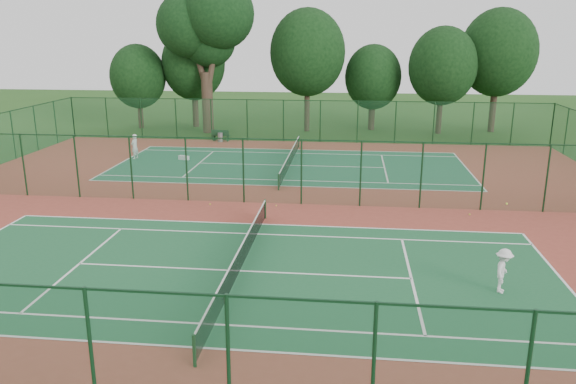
% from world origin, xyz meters
% --- Properties ---
extents(ground, '(120.00, 120.00, 0.00)m').
position_xyz_m(ground, '(0.00, 0.00, 0.00)').
color(ground, '#224D18').
rests_on(ground, ground).
extents(red_pad, '(40.00, 36.00, 0.01)m').
position_xyz_m(red_pad, '(0.00, 0.00, 0.01)').
color(red_pad, brown).
rests_on(red_pad, ground).
extents(court_near, '(23.77, 10.97, 0.01)m').
position_xyz_m(court_near, '(0.00, -9.00, 0.01)').
color(court_near, '#1C5A32').
rests_on(court_near, red_pad).
extents(court_far, '(23.77, 10.97, 0.01)m').
position_xyz_m(court_far, '(0.00, 9.00, 0.01)').
color(court_far, '#1D5C3C').
rests_on(court_far, red_pad).
extents(fence_north, '(40.00, 0.09, 3.50)m').
position_xyz_m(fence_north, '(0.00, 18.00, 1.76)').
color(fence_north, '#184929').
rests_on(fence_north, ground).
extents(fence_south, '(40.00, 0.09, 3.50)m').
position_xyz_m(fence_south, '(0.00, -18.00, 1.76)').
color(fence_south, '#174528').
rests_on(fence_south, ground).
extents(fence_divider, '(40.00, 0.09, 3.50)m').
position_xyz_m(fence_divider, '(0.00, 0.00, 1.76)').
color(fence_divider, '#1A4E29').
rests_on(fence_divider, ground).
extents(tennis_net_near, '(0.10, 12.90, 0.97)m').
position_xyz_m(tennis_net_near, '(0.00, -9.00, 0.54)').
color(tennis_net_near, '#163C1D').
rests_on(tennis_net_near, ground).
extents(tennis_net_far, '(0.10, 12.90, 0.97)m').
position_xyz_m(tennis_net_far, '(0.00, 9.00, 0.54)').
color(tennis_net_far, '#12341B').
rests_on(tennis_net_far, ground).
extents(player_near, '(0.93, 1.17, 1.59)m').
position_xyz_m(player_near, '(9.39, -9.78, 0.81)').
color(player_near, white).
rests_on(player_near, court_near).
extents(player_far, '(0.58, 0.73, 1.77)m').
position_xyz_m(player_far, '(-11.38, 9.93, 0.91)').
color(player_far, silver).
rests_on(player_far, court_far).
extents(trash_bin, '(0.50, 0.50, 0.77)m').
position_xyz_m(trash_bin, '(-6.77, 17.17, 0.39)').
color(trash_bin, slate).
rests_on(trash_bin, red_pad).
extents(bench, '(1.61, 0.67, 0.96)m').
position_xyz_m(bench, '(-6.82, 17.52, 0.51)').
color(bench, '#12341A').
rests_on(bench, red_pad).
extents(kit_bag, '(0.84, 0.55, 0.29)m').
position_xyz_m(kit_bag, '(-7.81, 9.97, 0.16)').
color(kit_bag, silver).
rests_on(kit_bag, red_pad).
extents(stray_ball_a, '(0.07, 0.07, 0.07)m').
position_xyz_m(stray_ball_a, '(0.27, -0.54, 0.04)').
color(stray_ball_a, yellow).
rests_on(stray_ball_a, red_pad).
extents(stray_ball_b, '(0.08, 0.08, 0.08)m').
position_xyz_m(stray_ball_b, '(10.05, -0.98, 0.05)').
color(stray_ball_b, '#B8CE2F').
rests_on(stray_ball_b, red_pad).
extents(stray_ball_c, '(0.07, 0.07, 0.07)m').
position_xyz_m(stray_ball_c, '(-3.24, -0.67, 0.05)').
color(stray_ball_c, yellow).
rests_on(stray_ball_c, red_pad).
extents(big_tree, '(8.81, 6.45, 13.53)m').
position_xyz_m(big_tree, '(-8.85, 21.94, 9.58)').
color(big_tree, '#3A2A20').
rests_on(big_tree, ground).
extents(evergreen_row, '(39.00, 5.00, 12.00)m').
position_xyz_m(evergreen_row, '(0.50, 24.25, 0.00)').
color(evergreen_row, black).
rests_on(evergreen_row, ground).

